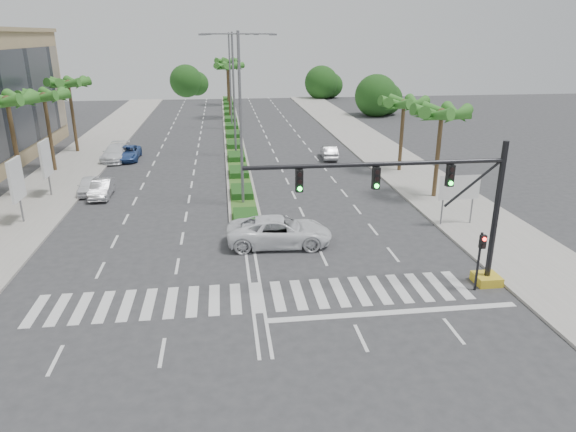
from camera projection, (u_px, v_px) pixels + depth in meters
name	position (u px, v px, depth m)	size (l,w,h in m)	color
ground	(257.00, 297.00, 24.30)	(160.00, 160.00, 0.00)	#333335
footpath_right	(414.00, 176.00, 44.79)	(6.00, 120.00, 0.15)	gray
footpath_left	(50.00, 189.00, 41.14)	(6.00, 120.00, 0.15)	gray
median	(232.00, 130.00, 66.32)	(2.20, 75.00, 0.20)	gray
median_grass	(232.00, 129.00, 66.28)	(1.80, 75.00, 0.04)	#376221
signal_gantry	(451.00, 220.00, 24.26)	(12.60, 1.20, 7.20)	gold
pedestrian_signal	(480.00, 252.00, 24.26)	(0.28, 0.36, 3.00)	black
direction_sign	(459.00, 190.00, 32.57)	(2.70, 0.11, 3.40)	slate
billboard_near	(16.00, 180.00, 32.78)	(0.18, 2.10, 4.35)	slate
billboard_far	(46.00, 159.00, 38.38)	(0.18, 2.10, 4.35)	slate
palm_left_mid	(7.00, 104.00, 36.77)	(4.57, 4.68, 7.95)	brown
palm_left_far	(44.00, 99.00, 44.44)	(4.57, 4.68, 7.35)	brown
palm_left_end	(69.00, 85.00, 51.79)	(4.57, 4.68, 7.75)	brown
palm_right_near	(442.00, 116.00, 37.05)	(4.57, 4.68, 7.05)	brown
palm_right_far	(404.00, 105.00, 44.63)	(4.57, 4.68, 6.75)	brown
palm_median_a	(229.00, 68.00, 73.30)	(4.57, 4.68, 8.05)	brown
palm_median_b	(227.00, 63.00, 87.32)	(4.57, 4.68, 8.05)	brown
streetlight_near	(240.00, 111.00, 35.10)	(5.10, 0.25, 12.00)	slate
streetlight_mid	(234.00, 88.00, 50.06)	(5.10, 0.25, 12.00)	slate
streetlight_far	(230.00, 76.00, 65.01)	(5.10, 0.25, 12.00)	slate
car_parked_a	(89.00, 186.00, 39.94)	(1.51, 3.76, 1.28)	white
car_parked_b	(102.00, 189.00, 39.11)	(1.40, 4.00, 1.32)	#ABABB0
car_parked_c	(127.00, 153.00, 50.69)	(2.24, 4.86, 1.35)	#315297
car_parked_d	(115.00, 153.00, 50.39)	(2.14, 5.26, 1.53)	white
car_crossing	(279.00, 231.00, 30.08)	(2.83, 6.15, 1.71)	white
car_right	(329.00, 152.00, 51.16)	(1.39, 3.97, 1.31)	#A09FA4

